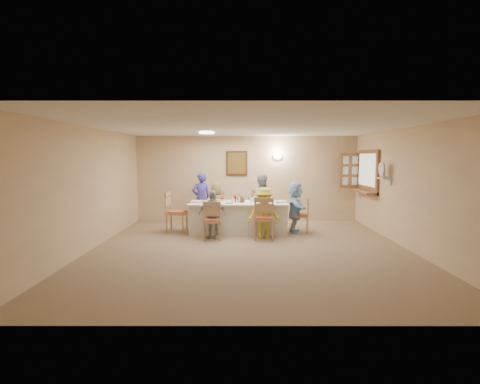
{
  "coord_description": "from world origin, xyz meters",
  "views": [
    {
      "loc": [
        -0.19,
        -7.56,
        1.91
      ],
      "look_at": [
        -0.2,
        1.4,
        1.05
      ],
      "focal_mm": 28.0,
      "sensor_mm": 36.0,
      "label": 1
    }
  ],
  "objects_px": {
    "chair_back_right": "(261,208)",
    "chair_left_end": "(177,212)",
    "desk_fan": "(383,172)",
    "chair_front_left": "(212,220)",
    "caregiver": "(201,198)",
    "diner_front_left": "(213,214)",
    "diner_front_right": "(264,213)",
    "diner_back_left": "(216,205)",
    "dining_table": "(238,217)",
    "chair_right_end": "(300,215)",
    "diner_right_end": "(295,207)",
    "diner_back_right": "(261,201)",
    "chair_front_right": "(264,218)",
    "chair_back_left": "(217,209)",
    "condiment_ketchup": "(235,198)",
    "serving_hatch": "(368,172)"
  },
  "relations": [
    {
      "from": "chair_back_right",
      "to": "diner_back_right",
      "type": "relative_size",
      "value": 0.7
    },
    {
      "from": "serving_hatch",
      "to": "dining_table",
      "type": "relative_size",
      "value": 0.61
    },
    {
      "from": "chair_front_right",
      "to": "diner_back_right",
      "type": "relative_size",
      "value": 0.7
    },
    {
      "from": "diner_front_left",
      "to": "diner_right_end",
      "type": "bearing_deg",
      "value": 27.32
    },
    {
      "from": "chair_right_end",
      "to": "diner_right_end",
      "type": "xyz_separation_m",
      "value": [
        -0.13,
        0.0,
        0.19
      ]
    },
    {
      "from": "desk_fan",
      "to": "chair_back_left",
      "type": "relative_size",
      "value": 0.31
    },
    {
      "from": "diner_front_right",
      "to": "chair_right_end",
      "type": "bearing_deg",
      "value": 24.08
    },
    {
      "from": "desk_fan",
      "to": "caregiver",
      "type": "distance_m",
      "value": 4.82
    },
    {
      "from": "chair_back_right",
      "to": "caregiver",
      "type": "xyz_separation_m",
      "value": [
        -1.65,
        0.35,
        0.23
      ]
    },
    {
      "from": "diner_back_right",
      "to": "diner_front_right",
      "type": "distance_m",
      "value": 1.37
    },
    {
      "from": "chair_back_right",
      "to": "chair_left_end",
      "type": "bearing_deg",
      "value": -169.57
    },
    {
      "from": "serving_hatch",
      "to": "diner_right_end",
      "type": "height_order",
      "value": "serving_hatch"
    },
    {
      "from": "chair_front_left",
      "to": "caregiver",
      "type": "relative_size",
      "value": 0.62
    },
    {
      "from": "chair_front_left",
      "to": "serving_hatch",
      "type": "bearing_deg",
      "value": -162.85
    },
    {
      "from": "chair_front_left",
      "to": "caregiver",
      "type": "distance_m",
      "value": 2.02
    },
    {
      "from": "diner_front_right",
      "to": "diner_right_end",
      "type": "bearing_deg",
      "value": 28.15
    },
    {
      "from": "diner_front_left",
      "to": "condiment_ketchup",
      "type": "xyz_separation_m",
      "value": [
        0.51,
        0.71,
        0.3
      ]
    },
    {
      "from": "desk_fan",
      "to": "chair_back_right",
      "type": "height_order",
      "value": "desk_fan"
    },
    {
      "from": "chair_front_left",
      "to": "diner_back_left",
      "type": "bearing_deg",
      "value": -92.92
    },
    {
      "from": "serving_hatch",
      "to": "chair_front_right",
      "type": "height_order",
      "value": "serving_hatch"
    },
    {
      "from": "condiment_ketchup",
      "to": "serving_hatch",
      "type": "bearing_deg",
      "value": 10.41
    },
    {
      "from": "dining_table",
      "to": "diner_front_left",
      "type": "relative_size",
      "value": 2.18
    },
    {
      "from": "dining_table",
      "to": "chair_left_end",
      "type": "xyz_separation_m",
      "value": [
        -1.55,
        0.0,
        0.14
      ]
    },
    {
      "from": "dining_table",
      "to": "chair_front_left",
      "type": "relative_size",
      "value": 2.73
    },
    {
      "from": "chair_front_right",
      "to": "chair_front_left",
      "type": "bearing_deg",
      "value": 6.88
    },
    {
      "from": "dining_table",
      "to": "chair_front_right",
      "type": "relative_size",
      "value": 2.46
    },
    {
      "from": "chair_back_left",
      "to": "chair_front_left",
      "type": "height_order",
      "value": "chair_back_left"
    },
    {
      "from": "diner_front_right",
      "to": "caregiver",
      "type": "xyz_separation_m",
      "value": [
        -1.65,
        1.83,
        0.13
      ]
    },
    {
      "from": "chair_back_left",
      "to": "chair_front_left",
      "type": "relative_size",
      "value": 1.07
    },
    {
      "from": "diner_front_left",
      "to": "diner_front_right",
      "type": "bearing_deg",
      "value": 8.72
    },
    {
      "from": "chair_right_end",
      "to": "diner_front_right",
      "type": "bearing_deg",
      "value": -43.37
    },
    {
      "from": "chair_left_end",
      "to": "diner_back_left",
      "type": "xyz_separation_m",
      "value": [
        0.95,
        0.68,
        0.09
      ]
    },
    {
      "from": "chair_front_left",
      "to": "diner_front_left",
      "type": "xyz_separation_m",
      "value": [
        0.0,
        0.12,
        0.11
      ]
    },
    {
      "from": "chair_left_end",
      "to": "diner_front_left",
      "type": "distance_m",
      "value": 1.17
    },
    {
      "from": "diner_back_right",
      "to": "diner_right_end",
      "type": "relative_size",
      "value": 1.13
    },
    {
      "from": "diner_right_end",
      "to": "diner_back_right",
      "type": "bearing_deg",
      "value": 52.05
    },
    {
      "from": "chair_front_right",
      "to": "chair_left_end",
      "type": "xyz_separation_m",
      "value": [
        -2.15,
        0.8,
        0.02
      ]
    },
    {
      "from": "diner_front_left",
      "to": "chair_back_left",
      "type": "bearing_deg",
      "value": 98.72
    },
    {
      "from": "desk_fan",
      "to": "dining_table",
      "type": "bearing_deg",
      "value": 168.64
    },
    {
      "from": "dining_table",
      "to": "desk_fan",
      "type": "bearing_deg",
      "value": -11.36
    },
    {
      "from": "serving_hatch",
      "to": "chair_right_end",
      "type": "relative_size",
      "value": 1.7
    },
    {
      "from": "chair_left_end",
      "to": "diner_right_end",
      "type": "relative_size",
      "value": 0.81
    },
    {
      "from": "chair_back_left",
      "to": "diner_right_end",
      "type": "bearing_deg",
      "value": -21.28
    },
    {
      "from": "diner_back_right",
      "to": "diner_front_left",
      "type": "height_order",
      "value": "diner_back_right"
    },
    {
      "from": "caregiver",
      "to": "chair_right_end",
      "type": "bearing_deg",
      "value": 135.38
    },
    {
      "from": "chair_left_end",
      "to": "chair_front_left",
      "type": "bearing_deg",
      "value": -124.5
    },
    {
      "from": "chair_back_right",
      "to": "condiment_ketchup",
      "type": "relative_size",
      "value": 4.82
    },
    {
      "from": "chair_back_left",
      "to": "condiment_ketchup",
      "type": "distance_m",
      "value": 1.0
    },
    {
      "from": "serving_hatch",
      "to": "chair_back_left",
      "type": "bearing_deg",
      "value": 178.29
    },
    {
      "from": "dining_table",
      "to": "chair_left_end",
      "type": "height_order",
      "value": "chair_left_end"
    }
  ]
}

